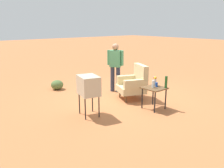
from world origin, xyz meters
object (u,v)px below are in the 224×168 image
tv_on_stand (89,86)px  person_standing (115,65)px  bottle_wine_green (166,82)px  soda_can_blue (157,85)px  flower_vase (155,81)px  armchair (134,83)px  bottle_short_clear (153,84)px  side_table (154,91)px

tv_on_stand → person_standing: bearing=122.9°
bottle_wine_green → soda_can_blue: bearing=-155.2°
tv_on_stand → soda_can_blue: bearing=67.8°
bottle_wine_green → flower_vase: 0.34m
tv_on_stand → bottle_wine_green: tv_on_stand is taller
armchair → person_standing: person_standing is taller
person_standing → soda_can_blue: person_standing is taller
armchair → soda_can_blue: (0.98, -0.12, 0.16)m
person_standing → bottle_short_clear: person_standing is taller
person_standing → bottle_wine_green: bearing=-2.5°
armchair → person_standing: 1.08m
person_standing → soda_can_blue: size_ratio=13.44×
bottle_wine_green → side_table: bearing=-137.2°
side_table → person_standing: (-1.98, 0.30, 0.42)m
bottle_wine_green → bottle_short_clear: 0.35m
tv_on_stand → person_standing: (-1.26, 1.95, 0.16)m
armchair → bottle_short_clear: (0.98, -0.26, 0.20)m
tv_on_stand → soda_can_blue: tv_on_stand is taller
tv_on_stand → bottle_wine_green: size_ratio=3.22×
side_table → bottle_short_clear: (-0.01, -0.04, 0.19)m
side_table → flower_vase: (-0.12, 0.15, 0.23)m
side_table → soda_can_blue: size_ratio=4.93×
soda_can_blue → flower_vase: flower_vase is taller
bottle_wine_green → flower_vase: (-0.34, -0.06, -0.01)m
side_table → bottle_short_clear: size_ratio=3.01×
tv_on_stand → soda_can_blue: (0.71, 1.74, -0.12)m
bottle_short_clear → flower_vase: flower_vase is taller
person_standing → bottle_wine_green: 2.21m
bottle_wine_green → bottle_short_clear: bearing=-133.4°
bottle_short_clear → person_standing: bearing=170.1°
tv_on_stand → bottle_wine_green: (0.94, 1.85, -0.02)m
bottle_wine_green → soda_can_blue: (-0.23, -0.11, -0.10)m
armchair → bottle_wine_green: bearing=-0.7°
soda_can_blue → flower_vase: 0.15m
armchair → flower_vase: (0.87, -0.07, 0.25)m
armchair → soda_can_blue: bearing=-7.0°
tv_on_stand → flower_vase: size_ratio=3.89×
armchair → side_table: armchair is taller
tv_on_stand → soda_can_blue: size_ratio=8.44×
armchair → soda_can_blue: size_ratio=8.69×
flower_vase → person_standing: bearing=175.2°
tv_on_stand → bottle_short_clear: (0.71, 1.60, -0.08)m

